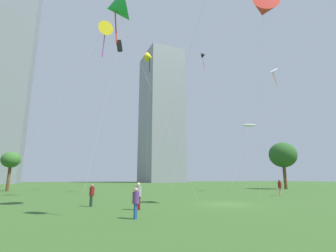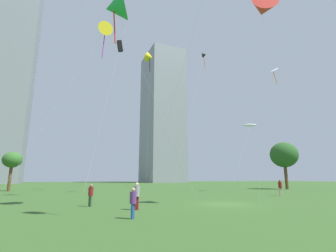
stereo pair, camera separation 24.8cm
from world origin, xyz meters
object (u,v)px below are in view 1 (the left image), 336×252
object	(u,v)px
kite_flying_3	(274,72)
kite_flying_2	(104,30)
kite_flying_0	(203,55)
kite_flying_1	(150,58)
distant_highrise_1	(161,116)
park_tree_1	(283,155)
kite_flying_5	(117,7)
person_standing_0	(92,193)
person_standing_3	(138,194)
kite_flying_6	(119,46)
person_standing_2	(280,186)
kite_flying_4	(264,8)
kite_flying_7	(249,125)
park_tree_2	(11,160)
person_standing_1	(136,201)

from	to	relation	value
kite_flying_3	kite_flying_2	bearing A→B (deg)	-175.96
kite_flying_0	kite_flying_1	size ratio (longest dim) A/B	1.63
kite_flying_0	distant_highrise_1	size ratio (longest dim) A/B	0.49
park_tree_1	kite_flying_5	bearing A→B (deg)	-149.76
person_standing_0	kite_flying_2	world-z (taller)	kite_flying_2
kite_flying_2	distant_highrise_1	world-z (taller)	distant_highrise_1
person_standing_3	distant_highrise_1	xyz separation A→B (m)	(34.81, 105.89, 34.01)
kite_flying_5	kite_flying_6	xyz separation A→B (m)	(3.28, 24.32, 10.45)
person_standing_2	park_tree_1	distance (m)	20.95
person_standing_3	distant_highrise_1	world-z (taller)	distant_highrise_1
person_standing_3	kite_flying_1	bearing A→B (deg)	-135.09
kite_flying_3	distant_highrise_1	size ratio (longest dim) A/B	0.29
kite_flying_4	kite_flying_5	xyz separation A→B (m)	(-12.17, 2.88, -0.93)
person_standing_3	kite_flying_5	distance (m)	14.67
kite_flying_2	kite_flying_7	distance (m)	46.35
kite_flying_0	kite_flying_7	size ratio (longest dim) A/B	2.10
kite_flying_7	kite_flying_3	bearing A→B (deg)	-117.71
kite_flying_1	park_tree_2	bearing A→B (deg)	145.45
kite_flying_0	park_tree_2	bearing A→B (deg)	-172.36
person_standing_1	park_tree_2	size ratio (longest dim) A/B	0.25
park_tree_1	kite_flying_7	bearing A→B (deg)	76.62
kite_flying_3	park_tree_1	world-z (taller)	kite_flying_3
person_standing_2	distant_highrise_1	world-z (taller)	distant_highrise_1
kite_flying_1	park_tree_1	world-z (taller)	kite_flying_1
park_tree_1	park_tree_2	distance (m)	49.21
person_standing_2	person_standing_1	bearing A→B (deg)	30.09
person_standing_0	kite_flying_5	xyz separation A→B (m)	(0.94, -1.96, 14.59)
person_standing_0	person_standing_1	world-z (taller)	person_standing_0
person_standing_1	person_standing_2	size ratio (longest dim) A/B	0.83
person_standing_2	person_standing_3	size ratio (longest dim) A/B	1.06
kite_flying_0	distant_highrise_1	world-z (taller)	distant_highrise_1
person_standing_3	kite_flying_3	xyz separation A→B (m)	(25.19, 13.38, 18.14)
kite_flying_6	park_tree_1	xyz separation A→B (m)	(32.28, -3.59, -19.45)
person_standing_2	kite_flying_6	xyz separation A→B (m)	(-17.72, 17.64, 24.89)
kite_flying_5	person_standing_2	bearing A→B (deg)	17.64
person_standing_2	kite_flying_0	size ratio (longest dim) A/B	0.05
distant_highrise_1	kite_flying_2	bearing A→B (deg)	-115.48
kite_flying_6	distant_highrise_1	distance (m)	87.56
park_tree_2	kite_flying_4	bearing A→B (deg)	-52.11
kite_flying_4	kite_flying_6	size ratio (longest dim) A/B	0.65
person_standing_0	person_standing_2	size ratio (longest dim) A/B	0.86
kite_flying_4	park_tree_1	world-z (taller)	kite_flying_4
park_tree_1	kite_flying_3	bearing A→B (deg)	-134.97
person_standing_1	kite_flying_4	size ratio (longest dim) A/B	0.09
kite_flying_2	kite_flying_7	bearing A→B (deg)	31.93
person_standing_0	distant_highrise_1	distance (m)	114.65
kite_flying_0	park_tree_2	xyz separation A→B (m)	(-38.92, -5.22, -28.31)
person_standing_3	kite_flying_4	world-z (taller)	kite_flying_4
kite_flying_5	park_tree_1	distance (m)	42.13
person_standing_1	park_tree_1	world-z (taller)	park_tree_1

